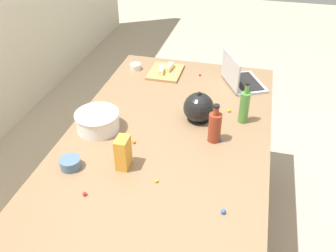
% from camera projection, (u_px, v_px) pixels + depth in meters
% --- Properties ---
extents(ground_plane, '(12.00, 12.00, 0.00)m').
position_uv_depth(ground_plane, '(168.00, 236.00, 2.58)').
color(ground_plane, '#B7A88E').
extents(island_counter, '(1.92, 1.13, 0.90)m').
position_uv_depth(island_counter, '(168.00, 190.00, 2.32)').
color(island_counter, brown).
rests_on(island_counter, ground).
extents(laptop, '(0.38, 0.34, 0.22)m').
position_uv_depth(laptop, '(240.00, 79.00, 2.50)').
color(laptop, '#B7B7BC').
rests_on(laptop, island_counter).
extents(mixing_bowl_large, '(0.25, 0.25, 0.11)m').
position_uv_depth(mixing_bowl_large, '(98.00, 121.00, 2.06)').
color(mixing_bowl_large, white).
rests_on(mixing_bowl_large, island_counter).
extents(bottle_olive, '(0.06, 0.06, 0.26)m').
position_uv_depth(bottle_olive, '(244.00, 106.00, 2.10)').
color(bottle_olive, '#4C8C38').
rests_on(bottle_olive, island_counter).
extents(bottle_soy, '(0.07, 0.07, 0.23)m').
position_uv_depth(bottle_soy, '(215.00, 126.00, 1.96)').
color(bottle_soy, maroon).
rests_on(bottle_soy, island_counter).
extents(kettle, '(0.21, 0.18, 0.20)m').
position_uv_depth(kettle, '(199.00, 108.00, 2.14)').
color(kettle, black).
rests_on(kettle, island_counter).
extents(cutting_board, '(0.28, 0.23, 0.02)m').
position_uv_depth(cutting_board, '(165.00, 72.00, 2.67)').
color(cutting_board, '#AD7F4C').
rests_on(cutting_board, island_counter).
extents(butter_stick_left, '(0.11, 0.05, 0.04)m').
position_uv_depth(butter_stick_left, '(169.00, 67.00, 2.67)').
color(butter_stick_left, '#F4E58C').
rests_on(butter_stick_left, cutting_board).
extents(butter_stick_right, '(0.11, 0.05, 0.04)m').
position_uv_depth(butter_stick_right, '(161.00, 70.00, 2.64)').
color(butter_stick_right, '#F4E58C').
rests_on(butter_stick_right, cutting_board).
extents(ramekin_small, '(0.08, 0.08, 0.04)m').
position_uv_depth(ramekin_small, '(135.00, 67.00, 2.72)').
color(ramekin_small, beige).
rests_on(ramekin_small, island_counter).
extents(ramekin_medium, '(0.10, 0.10, 0.05)m').
position_uv_depth(ramekin_medium, '(70.00, 163.00, 1.81)').
color(ramekin_medium, slate).
rests_on(ramekin_medium, island_counter).
extents(candy_bag, '(0.09, 0.06, 0.17)m').
position_uv_depth(candy_bag, '(123.00, 153.00, 1.79)').
color(candy_bag, gold).
rests_on(candy_bag, island_counter).
extents(candy_0, '(0.02, 0.02, 0.02)m').
position_uv_depth(candy_0, '(85.00, 194.00, 1.66)').
color(candy_0, red).
rests_on(candy_0, island_counter).
extents(candy_1, '(0.02, 0.02, 0.02)m').
position_uv_depth(candy_1, '(190.00, 110.00, 2.24)').
color(candy_1, red).
rests_on(candy_1, island_counter).
extents(candy_2, '(0.02, 0.02, 0.02)m').
position_uv_depth(candy_2, '(124.00, 138.00, 2.01)').
color(candy_2, blue).
rests_on(candy_2, island_counter).
extents(candy_3, '(0.02, 0.02, 0.02)m').
position_uv_depth(candy_3, '(134.00, 142.00, 1.98)').
color(candy_3, orange).
rests_on(candy_3, island_counter).
extents(candy_4, '(0.02, 0.02, 0.02)m').
position_uv_depth(candy_4, '(157.00, 181.00, 1.73)').
color(candy_4, yellow).
rests_on(candy_4, island_counter).
extents(candy_5, '(0.02, 0.02, 0.02)m').
position_uv_depth(candy_5, '(220.00, 140.00, 2.00)').
color(candy_5, blue).
rests_on(candy_5, island_counter).
extents(candy_6, '(0.02, 0.02, 0.02)m').
position_uv_depth(candy_6, '(223.00, 211.00, 1.58)').
color(candy_6, blue).
rests_on(candy_6, island_counter).
extents(candy_7, '(0.02, 0.02, 0.02)m').
position_uv_depth(candy_7, '(200.00, 75.00, 2.63)').
color(candy_7, red).
rests_on(candy_7, island_counter).
extents(candy_8, '(0.02, 0.02, 0.02)m').
position_uv_depth(candy_8, '(229.00, 110.00, 2.24)').
color(candy_8, yellow).
rests_on(candy_8, island_counter).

